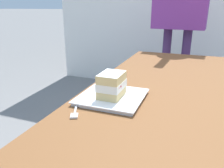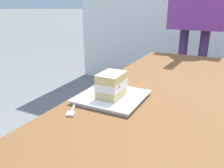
% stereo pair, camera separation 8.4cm
% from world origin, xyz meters
% --- Properties ---
extents(patio_table, '(1.63, 0.83, 0.69)m').
position_xyz_m(patio_table, '(0.00, 0.00, 0.60)').
color(patio_table, brown).
rests_on(patio_table, ground).
extents(dessert_plate, '(0.24, 0.24, 0.02)m').
position_xyz_m(dessert_plate, '(-0.17, 0.27, 0.69)').
color(dessert_plate, white).
rests_on(dessert_plate, patio_table).
extents(cake_slice, '(0.11, 0.09, 0.09)m').
position_xyz_m(cake_slice, '(-0.18, 0.27, 0.75)').
color(cake_slice, '#E0C17A').
rests_on(cake_slice, dessert_plate).
extents(dessert_fork, '(0.16, 0.09, 0.01)m').
position_xyz_m(dessert_fork, '(-0.30, 0.35, 0.69)').
color(dessert_fork, silver).
rests_on(dessert_fork, patio_table).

